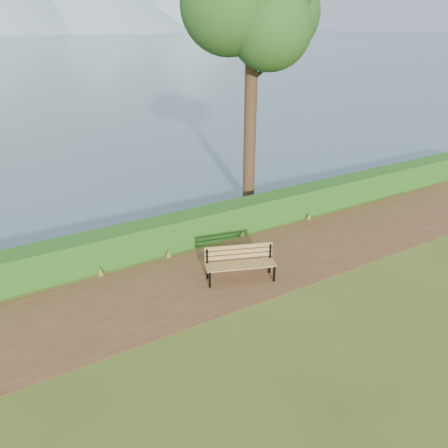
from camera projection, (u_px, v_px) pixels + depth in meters
ground at (234, 277)px, 12.32m from camera, size 140.00×140.00×0.00m
path at (229, 273)px, 12.55m from camera, size 40.00×3.40×0.01m
hedge at (192, 228)px, 14.14m from camera, size 32.00×0.85×1.00m
bench at (240, 261)px, 12.06m from camera, size 1.99×1.20×0.96m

